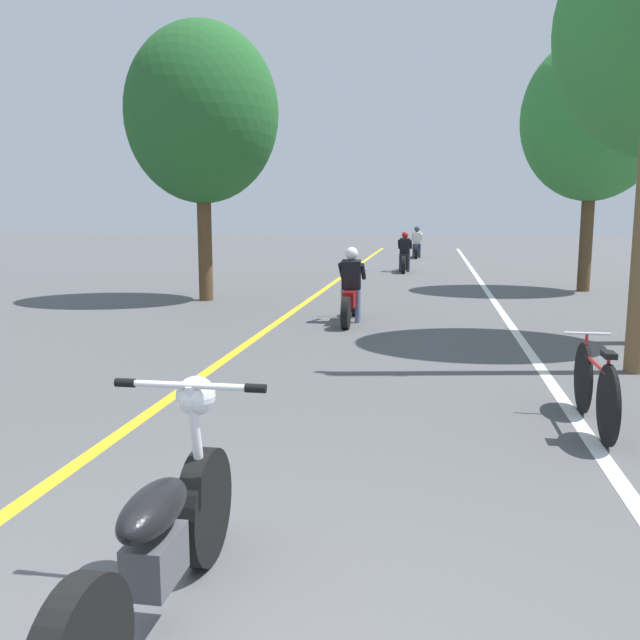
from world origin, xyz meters
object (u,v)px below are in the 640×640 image
Objects in this scene: motorcycle_foreground at (159,542)px; motorcycle_rider_far at (417,246)px; roadside_tree_right_far at (593,119)px; motorcycle_rider_mid at (405,257)px; motorcycle_rider_lead at (351,294)px; bicycle_parked at (595,388)px; roadside_tree_left at (202,114)px.

motorcycle_rider_far is at bearing 88.81° from motorcycle_foreground.
roadside_tree_right_far reaches higher than motorcycle_rider_mid.
motorcycle_rider_lead reaches higher than bicycle_parked.
motorcycle_rider_far is at bearing 95.17° from bicycle_parked.
roadside_tree_left is at bearing 144.62° from motorcycle_rider_lead.
motorcycle_rider_mid is 7.43m from motorcycle_rider_far.
roadside_tree_right_far is at bearing -46.80° from motorcycle_rider_mid.
motorcycle_foreground reaches higher than bicycle_parked.
roadside_tree_left reaches higher than bicycle_parked.
roadside_tree_left is at bearing -116.40° from motorcycle_rider_mid.
motorcycle_rider_mid is 0.97× the size of motorcycle_rider_far.
motorcycle_rider_lead is (-5.31, -5.96, -3.76)m from roadside_tree_right_far.
motorcycle_rider_mid is at bearing -91.87° from motorcycle_rider_far.
bicycle_parked is at bearing 52.37° from motorcycle_foreground.
motorcycle_foreground is at bearing -127.63° from bicycle_parked.
motorcycle_rider_far reaches higher than bicycle_parked.
motorcycle_rider_lead is 1.02× the size of motorcycle_rider_mid.
motorcycle_rider_lead is at bearing -131.71° from roadside_tree_right_far.
roadside_tree_left is at bearing 107.82° from motorcycle_foreground.
roadside_tree_right_far is 2.98× the size of motorcycle_rider_far.
motorcycle_rider_far is (0.58, 27.88, 0.09)m from motorcycle_foreground.
roadside_tree_left is 11.35m from bicycle_parked.
roadside_tree_left is 2.97× the size of motorcycle_foreground.
bicycle_parked is at bearing -62.90° from motorcycle_rider_lead.
motorcycle_rider_far reaches higher than motorcycle_rider_lead.
motorcycle_rider_far reaches higher than motorcycle_rider_mid.
roadside_tree_right_far is 12.62m from bicycle_parked.
bicycle_parked is (2.44, -16.86, -0.13)m from motorcycle_rider_mid.
roadside_tree_left is 10.11m from motorcycle_rider_mid.
motorcycle_foreground is 4.55m from bicycle_parked.
motorcycle_rider_far is (-4.54, 12.52, -3.75)m from roadside_tree_right_far.
roadside_tree_right_far is 7.94m from motorcycle_rider_mid.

